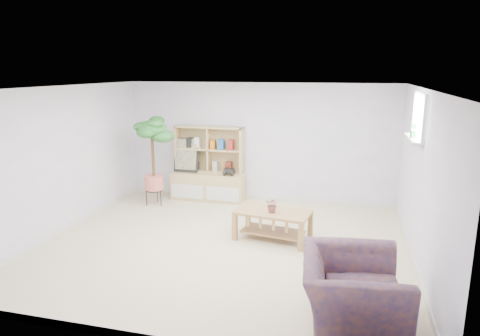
% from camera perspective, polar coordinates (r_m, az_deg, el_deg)
% --- Properties ---
extents(floor, '(5.50, 5.00, 0.01)m').
position_cam_1_polar(floor, '(6.71, -2.15, -10.30)').
color(floor, beige).
rests_on(floor, ground).
extents(ceiling, '(5.50, 5.00, 0.01)m').
position_cam_1_polar(ceiling, '(6.16, -2.35, 10.65)').
color(ceiling, silver).
rests_on(ceiling, walls).
extents(walls, '(5.51, 5.01, 2.40)m').
position_cam_1_polar(walls, '(6.33, -2.25, -0.27)').
color(walls, silver).
rests_on(walls, floor).
extents(baseboard, '(5.50, 5.00, 0.10)m').
position_cam_1_polar(baseboard, '(6.69, -2.16, -9.91)').
color(baseboard, silver).
rests_on(baseboard, floor).
extents(window, '(0.10, 0.98, 0.68)m').
position_cam_1_polar(window, '(6.60, 22.83, 6.33)').
color(window, white).
rests_on(window, walls).
extents(window_sill, '(0.14, 1.00, 0.04)m').
position_cam_1_polar(window_sill, '(6.63, 22.08, 3.62)').
color(window_sill, silver).
rests_on(window_sill, walls).
extents(storage_unit, '(1.52, 0.51, 1.52)m').
position_cam_1_polar(storage_unit, '(8.80, -4.30, 0.57)').
color(storage_unit, tan).
rests_on(storage_unit, floor).
extents(poster, '(0.51, 0.12, 0.71)m').
position_cam_1_polar(poster, '(8.90, -7.19, 1.74)').
color(poster, yellow).
rests_on(poster, storage_unit).
extents(toy_truck, '(0.30, 0.22, 0.16)m').
position_cam_1_polar(toy_truck, '(8.60, -1.47, -0.46)').
color(toy_truck, black).
rests_on(toy_truck, storage_unit).
extents(coffee_table, '(1.24, 0.80, 0.47)m').
position_cam_1_polar(coffee_table, '(6.89, 4.40, -7.57)').
color(coffee_table, '#B68748').
rests_on(coffee_table, floor).
extents(table_plant, '(0.23, 0.21, 0.24)m').
position_cam_1_polar(table_plant, '(6.70, 4.36, -4.92)').
color(table_plant, '#26702C').
rests_on(table_plant, coffee_table).
extents(floor_tree, '(0.84, 0.84, 1.77)m').
position_cam_1_polar(floor_tree, '(8.55, -11.50, 0.82)').
color(floor_tree, '#256427').
rests_on(floor_tree, floor).
extents(armchair, '(1.14, 1.28, 0.88)m').
position_cam_1_polar(armchair, '(4.75, 14.73, -15.27)').
color(armchair, navy).
rests_on(armchair, floor).
extents(sill_plant, '(0.15, 0.13, 0.21)m').
position_cam_1_polar(sill_plant, '(6.62, 22.16, 4.71)').
color(sill_plant, '#256427').
rests_on(sill_plant, window_sill).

